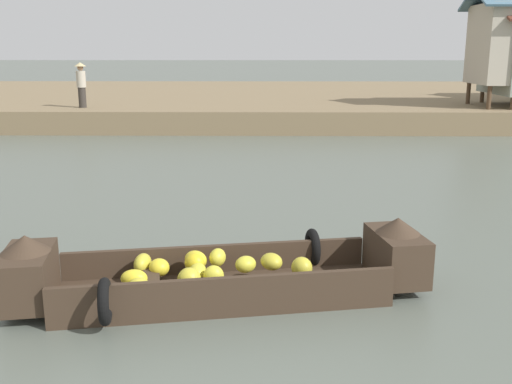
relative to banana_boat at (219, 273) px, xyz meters
name	(u,v)px	position (x,y,z in m)	size (l,w,h in m)	color
ground_plane	(269,194)	(0.65, 5.27, -0.31)	(300.00, 300.00, 0.00)	#596056
riverbank_strip	(266,100)	(0.65, 23.81, 0.10)	(160.00, 20.00, 0.83)	#7F6B4C
banana_boat	(219,273)	(0.00, 0.00, 0.00)	(5.13, 2.34, 0.91)	#3D2D21
vendor_person	(81,83)	(-6.26, 15.41, 1.44)	(0.44, 0.44, 1.66)	#332D28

